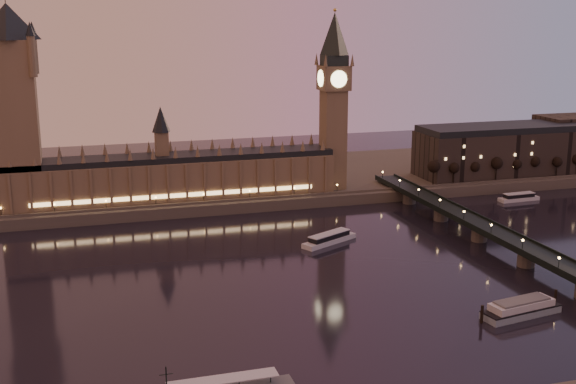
% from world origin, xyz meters
% --- Properties ---
extents(ground, '(700.00, 700.00, 0.00)m').
position_xyz_m(ground, '(0.00, 0.00, 0.00)').
color(ground, black).
rests_on(ground, ground).
extents(far_embankment, '(560.00, 130.00, 6.00)m').
position_xyz_m(far_embankment, '(30.00, 165.00, 3.00)').
color(far_embankment, '#423D35').
rests_on(far_embankment, ground).
extents(palace_of_westminster, '(180.00, 26.62, 52.00)m').
position_xyz_m(palace_of_westminster, '(-40.12, 120.99, 21.71)').
color(palace_of_westminster, brown).
rests_on(palace_of_westminster, ground).
extents(victoria_tower, '(31.68, 31.68, 118.00)m').
position_xyz_m(victoria_tower, '(-120.00, 121.00, 65.79)').
color(victoria_tower, brown).
rests_on(victoria_tower, ground).
extents(big_ben, '(17.68, 17.68, 104.00)m').
position_xyz_m(big_ben, '(53.99, 120.99, 63.95)').
color(big_ben, brown).
rests_on(big_ben, ground).
extents(westminster_bridge, '(13.20, 260.00, 15.30)m').
position_xyz_m(westminster_bridge, '(91.61, 0.00, 5.52)').
color(westminster_bridge, black).
rests_on(westminster_bridge, ground).
extents(city_block, '(155.00, 45.00, 34.00)m').
position_xyz_m(city_block, '(194.94, 130.93, 22.24)').
color(city_block, black).
rests_on(city_block, ground).
extents(bare_tree_0, '(6.59, 6.59, 13.40)m').
position_xyz_m(bare_tree_0, '(114.21, 109.00, 16.02)').
color(bare_tree_0, black).
rests_on(bare_tree_0, ground).
extents(bare_tree_1, '(6.59, 6.59, 13.40)m').
position_xyz_m(bare_tree_1, '(128.53, 109.00, 16.02)').
color(bare_tree_1, black).
rests_on(bare_tree_1, ground).
extents(bare_tree_2, '(6.59, 6.59, 13.40)m').
position_xyz_m(bare_tree_2, '(142.85, 109.00, 16.02)').
color(bare_tree_2, black).
rests_on(bare_tree_2, ground).
extents(bare_tree_3, '(6.59, 6.59, 13.40)m').
position_xyz_m(bare_tree_3, '(157.17, 109.00, 16.02)').
color(bare_tree_3, black).
rests_on(bare_tree_3, ground).
extents(bare_tree_4, '(6.59, 6.59, 13.40)m').
position_xyz_m(bare_tree_4, '(171.49, 109.00, 16.02)').
color(bare_tree_4, black).
rests_on(bare_tree_4, ground).
extents(bare_tree_5, '(6.59, 6.59, 13.40)m').
position_xyz_m(bare_tree_5, '(185.81, 109.00, 16.02)').
color(bare_tree_5, black).
rests_on(bare_tree_5, ground).
extents(bare_tree_6, '(6.59, 6.59, 13.40)m').
position_xyz_m(bare_tree_6, '(200.14, 109.00, 16.02)').
color(bare_tree_6, black).
rests_on(bare_tree_6, ground).
extents(bare_tree_7, '(6.59, 6.59, 13.40)m').
position_xyz_m(bare_tree_7, '(214.46, 109.00, 16.02)').
color(bare_tree_7, black).
rests_on(bare_tree_7, ground).
extents(cruise_boat_a, '(30.80, 20.50, 5.00)m').
position_xyz_m(cruise_boat_a, '(21.72, 36.64, 2.20)').
color(cruise_boat_a, silver).
rests_on(cruise_boat_a, ground).
extents(cruise_boat_b, '(25.36, 7.47, 4.63)m').
position_xyz_m(cruise_boat_b, '(156.45, 82.07, 2.04)').
color(cruise_boat_b, silver).
rests_on(cruise_boat_b, ground).
extents(moored_barge, '(35.35, 13.49, 6.56)m').
position_xyz_m(moored_barge, '(58.71, -64.50, 2.77)').
color(moored_barge, '#8296A5').
rests_on(moored_barge, ground).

